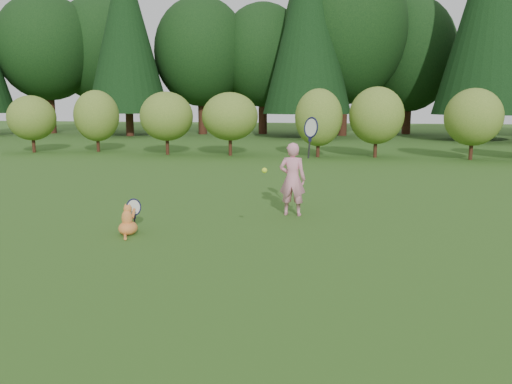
# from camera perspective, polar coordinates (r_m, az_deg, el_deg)

# --- Properties ---
(ground) EXTENTS (100.00, 100.00, 0.00)m
(ground) POSITION_cam_1_polar(r_m,az_deg,el_deg) (7.33, -2.72, -6.42)
(ground) COLOR #244B15
(ground) RESTS_ON ground
(shrub_row) EXTENTS (28.00, 3.00, 2.80)m
(shrub_row) POSITION_cam_1_polar(r_m,az_deg,el_deg) (19.92, 6.03, 8.02)
(shrub_row) COLOR #4A6D21
(shrub_row) RESTS_ON ground
(woodland_backdrop) EXTENTS (48.00, 10.00, 15.00)m
(woodland_backdrop) POSITION_cam_1_polar(r_m,az_deg,el_deg) (30.37, 7.93, 20.21)
(woodland_backdrop) COLOR black
(woodland_backdrop) RESTS_ON ground
(child) EXTENTS (0.77, 0.50, 2.06)m
(child) POSITION_cam_1_polar(r_m,az_deg,el_deg) (9.34, 4.25, 1.67)
(child) COLOR pink
(child) RESTS_ON ground
(cat) EXTENTS (0.34, 0.67, 0.69)m
(cat) POSITION_cam_1_polar(r_m,az_deg,el_deg) (8.28, -14.43, -2.95)
(cat) COLOR orange
(cat) RESTS_ON ground
(tennis_ball) EXTENTS (0.08, 0.08, 0.08)m
(tennis_ball) POSITION_cam_1_polar(r_m,az_deg,el_deg) (7.08, 0.98, 2.48)
(tennis_ball) COLOR #AEDB19
(tennis_ball) RESTS_ON ground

